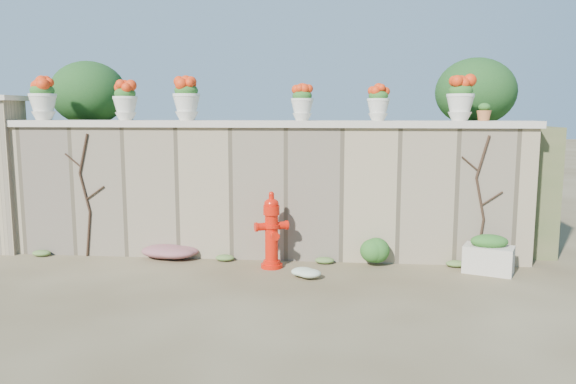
# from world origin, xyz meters

# --- Properties ---
(ground) EXTENTS (80.00, 80.00, 0.00)m
(ground) POSITION_xyz_m (0.00, 0.00, 0.00)
(ground) COLOR #4A3A25
(ground) RESTS_ON ground
(stone_wall) EXTENTS (8.00, 0.40, 2.00)m
(stone_wall) POSITION_xyz_m (0.00, 1.80, 1.00)
(stone_wall) COLOR gray
(stone_wall) RESTS_ON ground
(wall_cap) EXTENTS (8.10, 0.52, 0.10)m
(wall_cap) POSITION_xyz_m (0.00, 1.80, 2.05)
(wall_cap) COLOR beige
(wall_cap) RESTS_ON stone_wall
(gate_pillar) EXTENTS (0.72, 0.72, 2.48)m
(gate_pillar) POSITION_xyz_m (-4.15, 1.80, 1.26)
(gate_pillar) COLOR gray
(gate_pillar) RESTS_ON ground
(raised_fill) EXTENTS (9.00, 6.00, 2.00)m
(raised_fill) POSITION_xyz_m (0.00, 5.00, 1.00)
(raised_fill) COLOR #384C23
(raised_fill) RESTS_ON ground
(back_shrub_left) EXTENTS (1.30, 1.30, 1.10)m
(back_shrub_left) POSITION_xyz_m (-3.20, 3.00, 2.55)
(back_shrub_left) COLOR #143814
(back_shrub_left) RESTS_ON raised_fill
(back_shrub_right) EXTENTS (1.30, 1.30, 1.10)m
(back_shrub_right) POSITION_xyz_m (3.40, 3.00, 2.55)
(back_shrub_right) COLOR #143814
(back_shrub_right) RESTS_ON raised_fill
(vine_left) EXTENTS (0.60, 0.04, 1.91)m
(vine_left) POSITION_xyz_m (-2.67, 1.58, 0.99)
(vine_left) COLOR black
(vine_left) RESTS_ON ground
(vine_right) EXTENTS (0.60, 0.04, 1.91)m
(vine_right) POSITION_xyz_m (3.23, 1.58, 0.99)
(vine_right) COLOR black
(vine_right) RESTS_ON ground
(fire_hydrant) EXTENTS (0.47, 0.34, 1.10)m
(fire_hydrant) POSITION_xyz_m (0.25, 1.22, 0.55)
(fire_hydrant) COLOR red
(fire_hydrant) RESTS_ON ground
(planter_box) EXTENTS (0.75, 0.60, 0.55)m
(planter_box) POSITION_xyz_m (3.29, 1.25, 0.25)
(planter_box) COLOR beige
(planter_box) RESTS_ON ground
(green_shrub) EXTENTS (0.55, 0.50, 0.53)m
(green_shrub) POSITION_xyz_m (1.68, 1.47, 0.26)
(green_shrub) COLOR #1E5119
(green_shrub) RESTS_ON ground
(magenta_clump) EXTENTS (0.97, 0.65, 0.26)m
(magenta_clump) POSITION_xyz_m (-1.41, 1.51, 0.13)
(magenta_clump) COLOR #B6246A
(magenta_clump) RESTS_ON ground
(white_flowers) EXTENTS (0.48, 0.38, 0.17)m
(white_flowers) POSITION_xyz_m (0.81, 0.75, 0.09)
(white_flowers) COLOR white
(white_flowers) RESTS_ON ground
(urn_pot_0) EXTENTS (0.42, 0.42, 0.65)m
(urn_pot_0) POSITION_xyz_m (-3.39, 1.80, 2.42)
(urn_pot_0) COLOR beige
(urn_pot_0) RESTS_ON wall_cap
(urn_pot_1) EXTENTS (0.37, 0.37, 0.58)m
(urn_pot_1) POSITION_xyz_m (-2.07, 1.80, 2.39)
(urn_pot_1) COLOR beige
(urn_pot_1) RESTS_ON wall_cap
(urn_pot_2) EXTENTS (0.41, 0.41, 0.64)m
(urn_pot_2) POSITION_xyz_m (-1.11, 1.80, 2.42)
(urn_pot_2) COLOR beige
(urn_pot_2) RESTS_ON wall_cap
(urn_pot_3) EXTENTS (0.34, 0.34, 0.53)m
(urn_pot_3) POSITION_xyz_m (0.64, 1.80, 2.36)
(urn_pot_3) COLOR beige
(urn_pot_3) RESTS_ON wall_cap
(urn_pot_4) EXTENTS (0.33, 0.33, 0.52)m
(urn_pot_4) POSITION_xyz_m (1.75, 1.80, 2.36)
(urn_pot_4) COLOR beige
(urn_pot_4) RESTS_ON wall_cap
(urn_pot_5) EXTENTS (0.40, 0.40, 0.62)m
(urn_pot_5) POSITION_xyz_m (2.92, 1.80, 2.41)
(urn_pot_5) COLOR beige
(urn_pot_5) RESTS_ON wall_cap
(terracotta_pot) EXTENTS (0.21, 0.21, 0.25)m
(terracotta_pot) POSITION_xyz_m (3.26, 1.80, 2.21)
(terracotta_pot) COLOR #A96133
(terracotta_pot) RESTS_ON wall_cap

